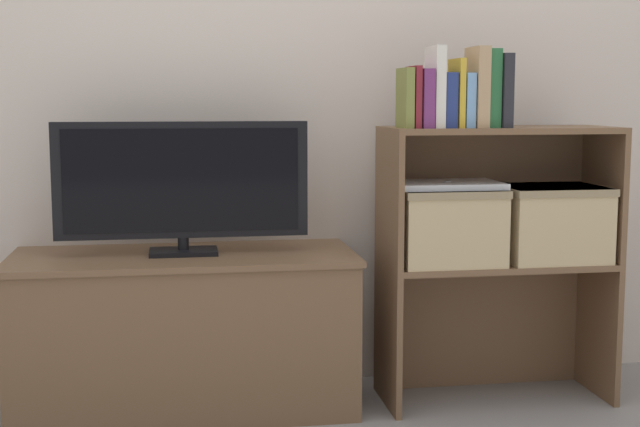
{
  "coord_description": "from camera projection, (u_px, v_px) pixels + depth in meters",
  "views": [
    {
      "loc": [
        -0.46,
        -2.67,
        1.03
      ],
      "look_at": [
        0.0,
        0.16,
        0.65
      ],
      "focal_mm": 50.0,
      "sensor_mm": 36.0,
      "label": 1
    }
  ],
  "objects": [
    {
      "name": "storage_basket_right",
      "position": [
        550.0,
        220.0,
        3.01
      ],
      "size": [
        0.34,
        0.29,
        0.25
      ],
      "color": "tan",
      "rests_on": "bookshelf_lower_tier"
    },
    {
      "name": "book_olive",
      "position": [
        405.0,
        98.0,
        2.83
      ],
      "size": [
        0.03,
        0.14,
        0.19
      ],
      "color": "olive",
      "rests_on": "bookshelf_upper_tier"
    },
    {
      "name": "laptop",
      "position": [
        447.0,
        185.0,
        2.93
      ],
      "size": [
        0.35,
        0.23,
        0.02
      ],
      "color": "white",
      "rests_on": "storage_basket_left"
    },
    {
      "name": "book_navy",
      "position": [
        447.0,
        100.0,
        2.85
      ],
      "size": [
        0.04,
        0.12,
        0.17
      ],
      "color": "navy",
      "rests_on": "bookshelf_upper_tier"
    },
    {
      "name": "book_plum",
      "position": [
        423.0,
        99.0,
        2.84
      ],
      "size": [
        0.04,
        0.15,
        0.19
      ],
      "color": "#6B2D66",
      "rests_on": "bookshelf_upper_tier"
    },
    {
      "name": "book_mustard",
      "position": [
        457.0,
        93.0,
        2.85
      ],
      "size": [
        0.02,
        0.13,
        0.22
      ],
      "color": "gold",
      "rests_on": "bookshelf_upper_tier"
    },
    {
      "name": "book_maroon",
      "position": [
        413.0,
        97.0,
        2.83
      ],
      "size": [
        0.02,
        0.14,
        0.2
      ],
      "color": "maroon",
      "rests_on": "bookshelf_upper_tier"
    },
    {
      "name": "book_charcoal",
      "position": [
        501.0,
        91.0,
        2.87
      ],
      "size": [
        0.03,
        0.15,
        0.24
      ],
      "color": "#232328",
      "rests_on": "bookshelf_upper_tier"
    },
    {
      "name": "storage_basket_left",
      "position": [
        446.0,
        222.0,
        2.95
      ],
      "size": [
        0.34,
        0.29,
        0.25
      ],
      "color": "tan",
      "rests_on": "bookshelf_lower_tier"
    },
    {
      "name": "book_skyblue",
      "position": [
        465.0,
        100.0,
        2.86
      ],
      "size": [
        0.03,
        0.13,
        0.17
      ],
      "color": "#709ECC",
      "rests_on": "bookshelf_upper_tier"
    },
    {
      "name": "ground_plane",
      "position": [
        328.0,
        425.0,
        2.82
      ],
      "size": [
        16.0,
        16.0,
        0.0
      ],
      "primitive_type": "plane",
      "color": "gray"
    },
    {
      "name": "bookshelf_upper_tier",
      "position": [
        492.0,
        175.0,
        3.03
      ],
      "size": [
        0.77,
        0.33,
        0.45
      ],
      "color": "brown",
      "rests_on": "bookshelf_lower_tier"
    },
    {
      "name": "book_forest",
      "position": [
        490.0,
        89.0,
        2.87
      ],
      "size": [
        0.04,
        0.12,
        0.25
      ],
      "color": "#286638",
      "rests_on": "bookshelf_upper_tier"
    },
    {
      "name": "wall_back",
      "position": [
        305.0,
        49.0,
        3.14
      ],
      "size": [
        10.0,
        0.05,
        2.4
      ],
      "color": "beige",
      "rests_on": "ground_plane"
    },
    {
      "name": "book_tan",
      "position": [
        477.0,
        87.0,
        2.86
      ],
      "size": [
        0.04,
        0.15,
        0.26
      ],
      "color": "tan",
      "rests_on": "bookshelf_upper_tier"
    },
    {
      "name": "tv",
      "position": [
        182.0,
        183.0,
        2.87
      ],
      "size": [
        0.81,
        0.14,
        0.43
      ],
      "color": "black",
      "rests_on": "tv_stand"
    },
    {
      "name": "book_ivory",
      "position": [
        435.0,
        87.0,
        2.84
      ],
      "size": [
        0.03,
        0.14,
        0.26
      ],
      "color": "silver",
      "rests_on": "bookshelf_upper_tier"
    },
    {
      "name": "bookshelf_lower_tier",
      "position": [
        489.0,
        308.0,
        3.09
      ],
      "size": [
        0.77,
        0.33,
        0.48
      ],
      "color": "brown",
      "rests_on": "ground_plane"
    },
    {
      "name": "tv_stand",
      "position": [
        185.0,
        332.0,
        2.94
      ],
      "size": [
        1.12,
        0.48,
        0.52
      ],
      "color": "brown",
      "rests_on": "ground_plane"
    }
  ]
}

